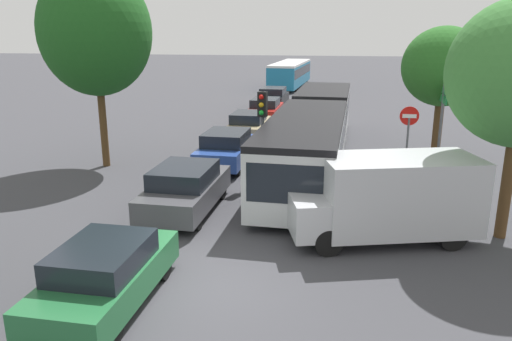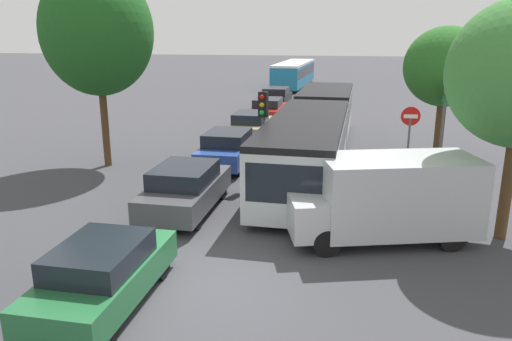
{
  "view_description": "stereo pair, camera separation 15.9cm",
  "coord_description": "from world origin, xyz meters",
  "px_view_note": "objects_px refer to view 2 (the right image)",
  "views": [
    {
      "loc": [
        2.55,
        -9.76,
        5.57
      ],
      "look_at": [
        0.2,
        5.38,
        1.2
      ],
      "focal_mm": 35.0,
      "sensor_mm": 36.0,
      "label": 1
    },
    {
      "loc": [
        2.71,
        -9.74,
        5.57
      ],
      "look_at": [
        0.2,
        5.38,
        1.2
      ],
      "focal_mm": 35.0,
      "sensor_mm": 36.0,
      "label": 2
    }
  ],
  "objects_px": {
    "no_entry_sign": "(409,132)",
    "direction_sign_post": "(444,110)",
    "city_bus_rear": "(294,73)",
    "queued_car_tan": "(251,125)",
    "articulated_bus": "(316,128)",
    "queued_car_red": "(268,109)",
    "tree_right_mid": "(445,69)",
    "tree_left_mid": "(97,32)",
    "queued_car_blue": "(228,148)",
    "queued_car_green": "(103,274)",
    "white_van": "(389,197)",
    "queued_car_black": "(276,98)",
    "queued_car_graphite": "(185,188)",
    "traffic_light": "(263,117)"
  },
  "relations": [
    {
      "from": "articulated_bus",
      "to": "queued_car_graphite",
      "type": "bearing_deg",
      "value": -25.79
    },
    {
      "from": "queued_car_red",
      "to": "white_van",
      "type": "relative_size",
      "value": 0.77
    },
    {
      "from": "city_bus_rear",
      "to": "queued_car_black",
      "type": "xyz_separation_m",
      "value": [
        -0.03,
        -13.71,
        -0.65
      ]
    },
    {
      "from": "direction_sign_post",
      "to": "tree_left_mid",
      "type": "distance_m",
      "value": 13.86
    },
    {
      "from": "tree_left_mid",
      "to": "tree_right_mid",
      "type": "bearing_deg",
      "value": 11.59
    },
    {
      "from": "queued_car_green",
      "to": "queued_car_graphite",
      "type": "relative_size",
      "value": 0.93
    },
    {
      "from": "queued_car_tan",
      "to": "white_van",
      "type": "distance_m",
      "value": 13.57
    },
    {
      "from": "city_bus_rear",
      "to": "tree_left_mid",
      "type": "xyz_separation_m",
      "value": [
        -5.04,
        -30.66,
        4.05
      ]
    },
    {
      "from": "queued_car_graphite",
      "to": "direction_sign_post",
      "type": "relative_size",
      "value": 1.22
    },
    {
      "from": "queued_car_green",
      "to": "queued_car_tan",
      "type": "xyz_separation_m",
      "value": [
        0.16,
        16.6,
        0.0
      ]
    },
    {
      "from": "queued_car_tan",
      "to": "no_entry_sign",
      "type": "xyz_separation_m",
      "value": [
        7.11,
        -6.4,
        1.16
      ]
    },
    {
      "from": "queued_car_tan",
      "to": "traffic_light",
      "type": "bearing_deg",
      "value": -164.78
    },
    {
      "from": "no_entry_sign",
      "to": "tree_left_mid",
      "type": "height_order",
      "value": "tree_left_mid"
    },
    {
      "from": "articulated_bus",
      "to": "queued_car_red",
      "type": "relative_size",
      "value": 4.17
    },
    {
      "from": "queued_car_blue",
      "to": "queued_car_red",
      "type": "height_order",
      "value": "queued_car_blue"
    },
    {
      "from": "queued_car_green",
      "to": "white_van",
      "type": "relative_size",
      "value": 0.77
    },
    {
      "from": "articulated_bus",
      "to": "city_bus_rear",
      "type": "xyz_separation_m",
      "value": [
        -3.55,
        28.58,
        -0.06
      ]
    },
    {
      "from": "city_bus_rear",
      "to": "queued_car_black",
      "type": "relative_size",
      "value": 2.64
    },
    {
      "from": "queued_car_tan",
      "to": "queued_car_black",
      "type": "bearing_deg",
      "value": 2.0
    },
    {
      "from": "queued_car_red",
      "to": "queued_car_black",
      "type": "height_order",
      "value": "queued_car_black"
    },
    {
      "from": "queued_car_blue",
      "to": "queued_car_tan",
      "type": "height_order",
      "value": "queued_car_blue"
    },
    {
      "from": "city_bus_rear",
      "to": "queued_car_tan",
      "type": "height_order",
      "value": "city_bus_rear"
    },
    {
      "from": "city_bus_rear",
      "to": "queued_car_green",
      "type": "xyz_separation_m",
      "value": [
        -0.18,
        -41.07,
        -0.69
      ]
    },
    {
      "from": "queued_car_blue",
      "to": "white_van",
      "type": "relative_size",
      "value": 0.81
    },
    {
      "from": "city_bus_rear",
      "to": "queued_car_red",
      "type": "bearing_deg",
      "value": -175.28
    },
    {
      "from": "queued_car_green",
      "to": "queued_car_red",
      "type": "bearing_deg",
      "value": 1.1
    },
    {
      "from": "city_bus_rear",
      "to": "queued_car_black",
      "type": "distance_m",
      "value": 13.72
    },
    {
      "from": "queued_car_tan",
      "to": "queued_car_black",
      "type": "height_order",
      "value": "queued_car_black"
    },
    {
      "from": "queued_car_graphite",
      "to": "traffic_light",
      "type": "relative_size",
      "value": 1.29
    },
    {
      "from": "queued_car_tan",
      "to": "queued_car_red",
      "type": "height_order",
      "value": "queued_car_red"
    },
    {
      "from": "articulated_bus",
      "to": "queued_car_red",
      "type": "distance_m",
      "value": 10.13
    },
    {
      "from": "white_van",
      "to": "queued_car_blue",
      "type": "bearing_deg",
      "value": -63.84
    },
    {
      "from": "queued_car_black",
      "to": "white_van",
      "type": "height_order",
      "value": "white_van"
    },
    {
      "from": "articulated_bus",
      "to": "traffic_light",
      "type": "distance_m",
      "value": 4.03
    },
    {
      "from": "queued_car_blue",
      "to": "tree_right_mid",
      "type": "bearing_deg",
      "value": -75.06
    },
    {
      "from": "no_entry_sign",
      "to": "direction_sign_post",
      "type": "bearing_deg",
      "value": 130.41
    },
    {
      "from": "queued_car_black",
      "to": "queued_car_tan",
      "type": "bearing_deg",
      "value": -178.0
    },
    {
      "from": "queued_car_red",
      "to": "tree_right_mid",
      "type": "relative_size",
      "value": 0.72
    },
    {
      "from": "queued_car_green",
      "to": "white_van",
      "type": "bearing_deg",
      "value": -52.21
    },
    {
      "from": "articulated_bus",
      "to": "queued_car_black",
      "type": "bearing_deg",
      "value": -163.87
    },
    {
      "from": "articulated_bus",
      "to": "queued_car_graphite",
      "type": "xyz_separation_m",
      "value": [
        -3.7,
        -6.86,
        -0.7
      ]
    },
    {
      "from": "no_entry_sign",
      "to": "tree_right_mid",
      "type": "distance_m",
      "value": 4.02
    },
    {
      "from": "articulated_bus",
      "to": "queued_car_black",
      "type": "height_order",
      "value": "articulated_bus"
    },
    {
      "from": "queued_car_red",
      "to": "city_bus_rear",
      "type": "bearing_deg",
      "value": 2.28
    },
    {
      "from": "traffic_light",
      "to": "tree_right_mid",
      "type": "height_order",
      "value": "tree_right_mid"
    },
    {
      "from": "articulated_bus",
      "to": "queued_car_red",
      "type": "height_order",
      "value": "articulated_bus"
    },
    {
      "from": "queued_car_green",
      "to": "tree_right_mid",
      "type": "relative_size",
      "value": 0.72
    },
    {
      "from": "articulated_bus",
      "to": "tree_right_mid",
      "type": "distance_m",
      "value": 5.79
    },
    {
      "from": "no_entry_sign",
      "to": "tree_right_mid",
      "type": "xyz_separation_m",
      "value": [
        1.62,
        3.03,
        2.09
      ]
    },
    {
      "from": "queued_car_tan",
      "to": "no_entry_sign",
      "type": "bearing_deg",
      "value": -130.1
    }
  ]
}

